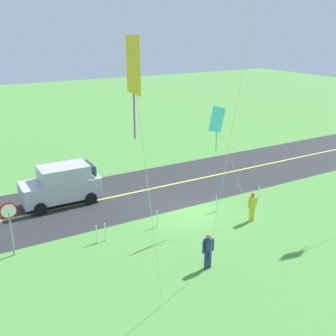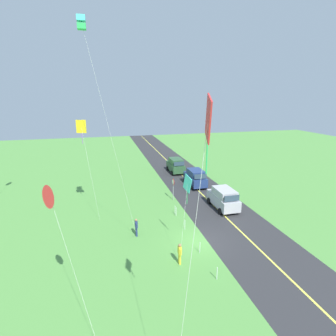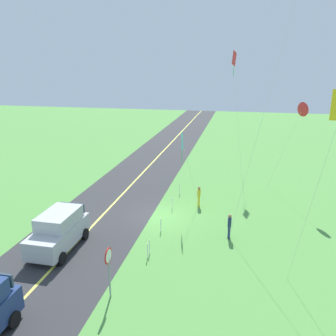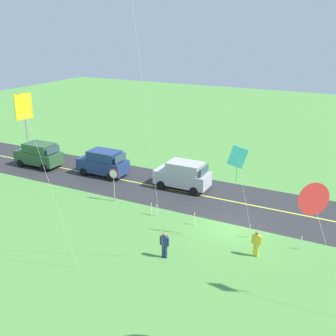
{
  "view_description": "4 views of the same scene",
  "coord_description": "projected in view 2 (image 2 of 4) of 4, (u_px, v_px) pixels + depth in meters",
  "views": [
    {
      "loc": [
        11.11,
        17.15,
        9.67
      ],
      "look_at": [
        2.21,
        1.74,
        3.48
      ],
      "focal_mm": 43.54,
      "sensor_mm": 36.0,
      "label": 1
    },
    {
      "loc": [
        -17.57,
        7.34,
        11.61
      ],
      "look_at": [
        3.21,
        2.02,
        5.58
      ],
      "focal_mm": 27.47,
      "sensor_mm": 36.0,
      "label": 2
    },
    {
      "loc": [
        21.59,
        5.34,
        10.36
      ],
      "look_at": [
        2.68,
        1.27,
        4.49
      ],
      "focal_mm": 36.08,
      "sensor_mm": 36.0,
      "label": 3
    },
    {
      "loc": [
        -6.8,
        22.38,
        12.43
      ],
      "look_at": [
        3.35,
        2.37,
        4.36
      ],
      "focal_mm": 42.45,
      "sensor_mm": 36.0,
      "label": 4
    }
  ],
  "objects": [
    {
      "name": "kite_pink_drift",
      "position": [
        50.0,
        197.0,
        11.69
      ],
      "size": [
        2.92,
        2.24,
        7.75
      ],
      "color": "silver",
      "rests_on": "ground"
    },
    {
      "name": "car_parked_east_near",
      "position": [
        195.0,
        177.0,
        34.15
      ],
      "size": [
        4.4,
        2.12,
        2.24
      ],
      "color": "navy",
      "rests_on": "ground"
    },
    {
      "name": "fence_post_0",
      "position": [
        217.0,
        273.0,
        16.75
      ],
      "size": [
        0.05,
        0.05,
        0.9
      ],
      "primitive_type": "cylinder",
      "color": "silver",
      "rests_on": "ground"
    },
    {
      "name": "fence_post_1",
      "position": [
        200.0,
        247.0,
        19.63
      ],
      "size": [
        0.05,
        0.05,
        0.9
      ],
      "primitive_type": "cylinder",
      "color": "silver",
      "rests_on": "ground"
    },
    {
      "name": "kite_green_far",
      "position": [
        207.0,
        127.0,
        7.17
      ],
      "size": [
        1.3,
        1.49,
        11.7
      ],
      "color": "silver",
      "rests_on": "ground"
    },
    {
      "name": "fence_post_3",
      "position": [
        176.0,
        212.0,
        25.72
      ],
      "size": [
        0.05,
        0.05,
        0.9
      ],
      "primitive_type": "cylinder",
      "color": "silver",
      "rests_on": "ground"
    },
    {
      "name": "fence_post_2",
      "position": [
        185.0,
        225.0,
        23.09
      ],
      "size": [
        0.05,
        0.05,
        0.9
      ],
      "primitive_type": "cylinder",
      "color": "silver",
      "rests_on": "ground"
    },
    {
      "name": "asphalt_road",
      "position": [
        244.0,
        235.0,
        22.24
      ],
      "size": [
        120.0,
        7.0,
        0.0
      ],
      "primitive_type": "cube",
      "color": "#2D2D30",
      "rests_on": "ground"
    },
    {
      "name": "kite_red_low",
      "position": [
        82.0,
        24.0,
        17.09
      ],
      "size": [
        0.56,
        3.42,
        16.76
      ],
      "color": "silver",
      "rests_on": "ground"
    },
    {
      "name": "car_parked_east_far",
      "position": [
        176.0,
        165.0,
        40.22
      ],
      "size": [
        4.4,
        2.12,
        2.24
      ],
      "color": "#2D5633",
      "rests_on": "ground"
    },
    {
      "name": "car_suv_foreground",
      "position": [
        223.0,
        198.0,
        27.26
      ],
      "size": [
        4.4,
        2.12,
        2.24
      ],
      "color": "#B7B7BC",
      "rests_on": "ground"
    },
    {
      "name": "stop_sign",
      "position": [
        173.0,
        185.0,
        29.3
      ],
      "size": [
        0.76,
        0.08,
        2.56
      ],
      "color": "gray",
      "rests_on": "ground"
    },
    {
      "name": "ground_plane",
      "position": [
        201.0,
        242.0,
        21.3
      ],
      "size": [
        120.0,
        120.0,
        0.1
      ],
      "primitive_type": "cube",
      "color": "#549342"
    },
    {
      "name": "person_adult_companion",
      "position": [
        180.0,
        253.0,
        18.21
      ],
      "size": [
        0.58,
        0.22,
        1.6
      ],
      "rotation": [
        0.0,
        0.0,
        0.44
      ],
      "color": "yellow",
      "rests_on": "ground"
    },
    {
      "name": "road_centre_stripe",
      "position": [
        244.0,
        235.0,
        22.24
      ],
      "size": [
        120.0,
        0.16,
        0.0
      ],
      "primitive_type": "cube",
      "color": "#E5E04C",
      "rests_on": "asphalt_road"
    },
    {
      "name": "kite_blue_mid",
      "position": [
        187.0,
        185.0,
        18.85
      ],
      "size": [
        2.31,
        1.22,
        6.12
      ],
      "color": "silver",
      "rests_on": "ground"
    },
    {
      "name": "fence_post_4",
      "position": [
        175.0,
        210.0,
        26.12
      ],
      "size": [
        0.05,
        0.05,
        0.9
      ],
      "primitive_type": "cylinder",
      "color": "silver",
      "rests_on": "ground"
    },
    {
      "name": "kite_orange_near",
      "position": [
        81.0,
        128.0,
        23.58
      ],
      "size": [
        1.55,
        1.51,
        9.52
      ],
      "color": "silver",
      "rests_on": "ground"
    },
    {
      "name": "person_adult_near",
      "position": [
        136.0,
        227.0,
        21.89
      ],
      "size": [
        0.58,
        0.22,
        1.6
      ],
      "rotation": [
        0.0,
        0.0,
        2.25
      ],
      "color": "navy",
      "rests_on": "ground"
    }
  ]
}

